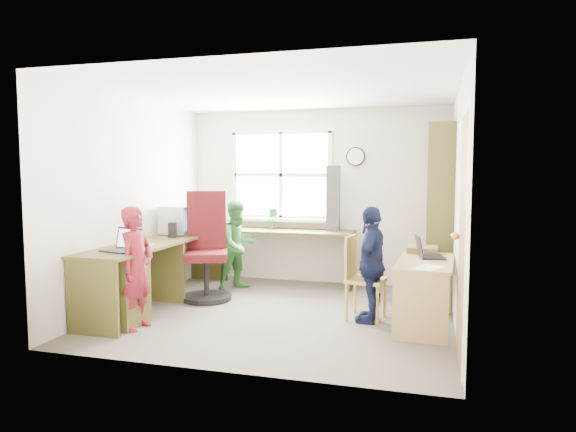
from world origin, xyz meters
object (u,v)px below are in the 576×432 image
Objects in this scene: person_red at (137,268)px; right_desk at (425,278)px; laptop_left at (124,246)px; person_navy at (372,264)px; person_green at (238,245)px; l_desk at (161,271)px; swivel_chair at (207,253)px; cd_tower at (333,198)px; wooden_chair at (360,274)px; bookshelf at (440,217)px; laptop_right at (427,252)px; crt_monitor at (177,220)px; potted_plant at (272,218)px.

right_desk is at bearing -69.41° from person_red.
person_navy is at bearing 31.42° from laptop_left.
person_green is (0.56, 1.75, -0.22)m from laptop_left.
l_desk is at bearing -75.38° from person_navy.
l_desk is 2.26× the size of swivel_chair.
person_green is (-1.16, -0.54, -0.61)m from cd_tower.
laptop_left is 2.89m from cd_tower.
person_red is at bearing -147.67° from wooden_chair.
bookshelf reaches higher than laptop_left.
person_red is 2.36m from person_navy.
person_red is at bearing -159.25° from right_desk.
laptop_left is (-2.94, -0.75, 0.32)m from right_desk.
person_red reaches higher than person_green.
person_red is at bearing -118.64° from swivel_chair.
person_navy is at bearing -26.84° from wooden_chair.
l_desk is at bearing -136.17° from cd_tower.
person_navy is (-0.54, -0.19, -0.12)m from laptop_right.
person_red is 1.01× the size of person_navy.
right_desk is at bearing -96.70° from bookshelf.
right_desk is 0.98× the size of person_navy.
person_red reaches higher than crt_monitor.
swivel_chair is 3.50× the size of laptop_right.
swivel_chair reaches higher than laptop_left.
person_red is (0.08, -0.61, 0.15)m from l_desk.
crt_monitor is 1.02× the size of laptop_right.
person_navy reaches higher than wooden_chair.
right_desk is at bearing 0.03° from wooden_chair.
laptop_right is at bearing -65.90° from person_red.
bookshelf is 1.75× the size of person_navy.
person_navy reaches higher than person_green.
bookshelf is at bearing -17.61° from cd_tower.
laptop_right is at bearing -75.14° from person_green.
wooden_chair is at bearing -9.67° from crt_monitor.
bookshelf is 3.57m from person_red.
laptop_left is 0.34× the size of person_green.
cd_tower is at bearing 131.86° from right_desk.
crt_monitor is at bearing 139.13° from swivel_chair.
wooden_chair is 2.49m from crt_monitor.
person_red is at bearing -75.09° from crt_monitor.
laptop_right reaches higher than l_desk.
laptop_left is at bearing -128.66° from swivel_chair.
l_desk is 9.92× the size of potted_plant.
l_desk reaches higher than right_desk.
swivel_chair is 1.85m from cd_tower.
potted_plant reaches higher than laptop_left.
l_desk is at bearing 89.98° from laptop_left.
person_red is at bearing 100.58° from laptop_right.
person_red reaches higher than right_desk.
potted_plant is at bearing 47.20° from laptop_right.
person_red reaches higher than potted_plant.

